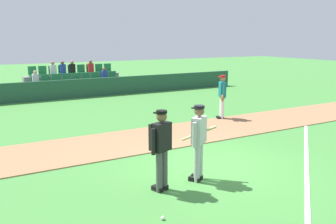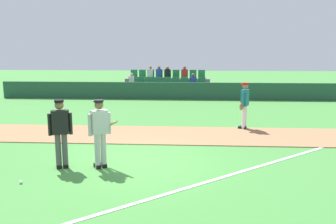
{
  "view_description": "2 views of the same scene",
  "coord_description": "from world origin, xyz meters",
  "px_view_note": "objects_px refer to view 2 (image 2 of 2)",
  "views": [
    {
      "loc": [
        -5.01,
        -6.87,
        3.22
      ],
      "look_at": [
        -0.15,
        1.93,
        1.07
      ],
      "focal_mm": 37.37,
      "sensor_mm": 36.0,
      "label": 1
    },
    {
      "loc": [
        1.49,
        -9.18,
        3.01
      ],
      "look_at": [
        0.78,
        2.09,
        0.99
      ],
      "focal_mm": 38.04,
      "sensor_mm": 36.0,
      "label": 2
    }
  ],
  "objects_px": {
    "batter_grey_jersey": "(100,131)",
    "umpire_home_plate": "(61,130)",
    "baseball": "(21,182)",
    "runner_teal_jersey": "(244,104)"
  },
  "relations": [
    {
      "from": "batter_grey_jersey",
      "to": "baseball",
      "type": "bearing_deg",
      "value": -142.64
    },
    {
      "from": "batter_grey_jersey",
      "to": "umpire_home_plate",
      "type": "bearing_deg",
      "value": -176.45
    },
    {
      "from": "batter_grey_jersey",
      "to": "baseball",
      "type": "relative_size",
      "value": 23.78
    },
    {
      "from": "runner_teal_jersey",
      "to": "baseball",
      "type": "xyz_separation_m",
      "value": [
        -5.82,
        -5.9,
        -0.93
      ]
    },
    {
      "from": "baseball",
      "to": "umpire_home_plate",
      "type": "bearing_deg",
      "value": 63.49
    },
    {
      "from": "umpire_home_plate",
      "to": "baseball",
      "type": "distance_m",
      "value": 1.58
    },
    {
      "from": "batter_grey_jersey",
      "to": "umpire_home_plate",
      "type": "relative_size",
      "value": 1.0
    },
    {
      "from": "umpire_home_plate",
      "to": "baseball",
      "type": "bearing_deg",
      "value": -116.51
    },
    {
      "from": "batter_grey_jersey",
      "to": "runner_teal_jersey",
      "type": "height_order",
      "value": "same"
    },
    {
      "from": "batter_grey_jersey",
      "to": "runner_teal_jersey",
      "type": "relative_size",
      "value": 1.0
    }
  ]
}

